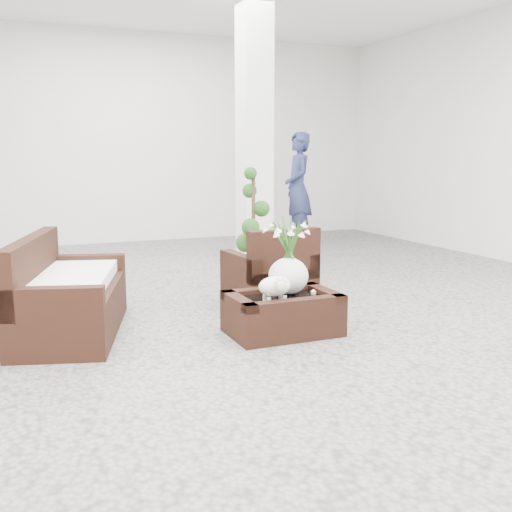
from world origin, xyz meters
name	(u,v)px	position (x,y,z in m)	size (l,w,h in m)	color
ground	(252,322)	(0.00, 0.00, 0.00)	(11.00, 11.00, 0.00)	gray
column	(254,135)	(1.20, 2.80, 1.75)	(0.40, 0.40, 3.50)	white
coffee_table	(283,315)	(0.11, -0.42, 0.16)	(0.90, 0.60, 0.31)	black
sheep_figurine	(275,289)	(-0.01, -0.52, 0.42)	(0.28, 0.23, 0.21)	white
planter_narcissus	(289,248)	(0.21, -0.32, 0.71)	(0.44, 0.44, 0.80)	white
tealight	(313,292)	(0.41, -0.40, 0.33)	(0.04, 0.04, 0.03)	white
armchair	(269,266)	(0.41, 0.53, 0.40)	(0.74, 0.72, 0.79)	black
loveseat	(71,286)	(-1.52, 0.27, 0.41)	(1.54, 0.74, 0.82)	black
topiary	(253,227)	(0.65, 1.53, 0.66)	(0.35, 0.35, 1.32)	#1D4215
shopper	(298,188)	(2.56, 4.17, 0.93)	(0.67, 0.44, 1.85)	navy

